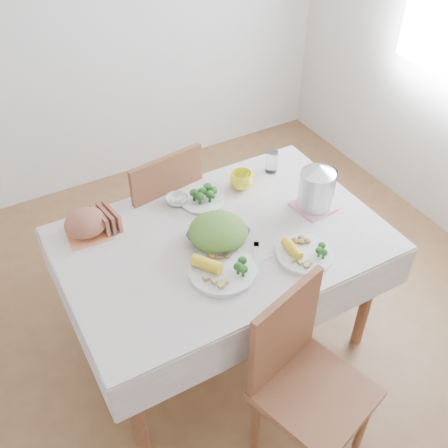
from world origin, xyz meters
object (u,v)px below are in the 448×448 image
dining_table (223,292)px  dinner_plate_right (304,254)px  dinner_plate_left (222,271)px  yellow_mug (241,180)px  salad_bowl (218,237)px  electric_kettle (316,188)px  chair_near (316,393)px  chair_far (153,216)px

dining_table → dinner_plate_right: dinner_plate_right is taller
dinner_plate_left → yellow_mug: yellow_mug is taller
salad_bowl → electric_kettle: electric_kettle is taller
chair_near → dinner_plate_left: chair_near is taller
dinner_plate_left → electric_kettle: size_ratio=1.25×
dinner_plate_right → electric_kettle: bearing=46.4°
yellow_mug → chair_far: bearing=137.1°
dinner_plate_left → dinner_plate_right: 0.38m
dining_table → electric_kettle: size_ratio=5.81×
chair_near → electric_kettle: electric_kettle is taller
dinner_plate_right → chair_far: bearing=111.1°
dinner_plate_left → dining_table: bearing=60.5°
chair_far → yellow_mug: size_ratio=8.16×
chair_near → salad_bowl: (-0.06, 0.73, 0.33)m
chair_far → dinner_plate_left: chair_far is taller
salad_bowl → dinner_plate_left: (-0.08, -0.18, -0.02)m
dining_table → dinner_plate_right: size_ratio=5.37×
chair_far → dining_table: bearing=90.4°
chair_near → chair_far: chair_far is taller
dining_table → dinner_plate_left: 0.46m
chair_near → yellow_mug: size_ratio=7.82×
dinner_plate_left → chair_far: bearing=89.2°
yellow_mug → dining_table: bearing=-133.6°
salad_bowl → yellow_mug: 0.44m
chair_far → dinner_plate_right: 1.05m
dinner_plate_left → chair_near: bearing=-75.7°
dining_table → dinner_plate_right: 0.56m
dinner_plate_right → electric_kettle: electric_kettle is taller
salad_bowl → electric_kettle: (0.54, -0.01, 0.09)m
chair_near → salad_bowl: size_ratio=3.62×
dining_table → yellow_mug: yellow_mug is taller
dining_table → electric_kettle: 0.72m
dining_table → dinner_plate_right: (0.26, -0.29, 0.40)m
dining_table → yellow_mug: size_ratio=11.70×
dinner_plate_left → dinner_plate_right: size_ratio=1.15×
chair_near → electric_kettle: 0.96m
dining_table → chair_near: 0.75m
chair_near → salad_bowl: 0.80m
electric_kettle → yellow_mug: bearing=107.0°
chair_far → salad_bowl: chair_far is taller
chair_near → electric_kettle: size_ratio=3.89×
dinner_plate_left → salad_bowl: bearing=66.0°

